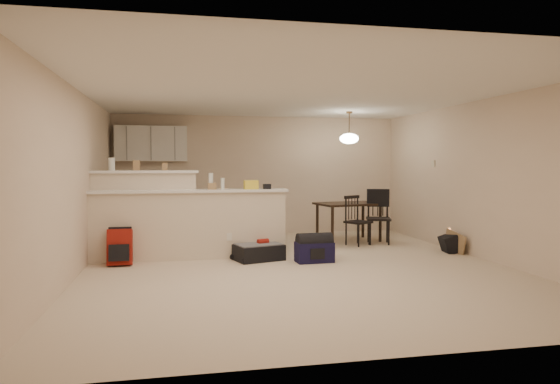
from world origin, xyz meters
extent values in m
plane|color=beige|center=(0.00, 0.00, 0.00)|extent=(7.00, 7.00, 0.00)
plane|color=white|center=(0.00, 0.00, 2.50)|extent=(7.00, 7.00, 0.00)
cube|color=beige|center=(0.00, 3.50, 1.25)|extent=(6.00, 0.02, 2.50)
cube|color=beige|center=(0.00, -3.50, 1.25)|extent=(6.00, 0.02, 2.50)
cube|color=beige|center=(-3.00, 0.00, 1.25)|extent=(0.02, 7.00, 2.50)
cube|color=beige|center=(3.00, 0.00, 1.25)|extent=(0.02, 7.00, 2.50)
cube|color=beige|center=(-1.50, 0.90, 0.53)|extent=(3.00, 0.28, 1.05)
cube|color=white|center=(-1.50, 0.90, 1.07)|extent=(3.08, 0.38, 0.04)
cube|color=beige|center=(-2.20, 1.12, 0.68)|extent=(1.60, 0.24, 1.35)
cube|color=white|center=(-2.20, 1.12, 1.37)|extent=(1.68, 0.34, 0.04)
cube|color=white|center=(-2.20, 3.32, 1.90)|extent=(1.40, 0.34, 0.70)
cube|color=white|center=(-2.00, 3.19, 0.45)|extent=(1.80, 0.60, 0.90)
cube|color=beige|center=(2.98, 1.55, 1.50)|extent=(0.02, 0.12, 0.12)
cylinder|color=silver|center=(-2.69, 1.12, 1.49)|extent=(0.10, 0.10, 0.20)
cube|color=#9B7A50|center=(-2.31, 1.12, 1.47)|extent=(0.10, 0.07, 0.16)
cube|color=#9B7A50|center=(-1.88, 1.12, 1.45)|extent=(0.08, 0.06, 0.12)
cylinder|color=silver|center=(-1.17, 0.90, 1.22)|extent=(0.07, 0.07, 0.26)
cylinder|color=silver|center=(-0.99, 0.90, 1.18)|extent=(0.06, 0.06, 0.18)
cube|color=#9B7A50|center=(-0.53, 0.90, 1.16)|extent=(0.22, 0.18, 0.14)
cube|color=#9B7A50|center=(-0.27, 0.90, 1.13)|extent=(0.12, 0.10, 0.08)
cube|color=#9B7A50|center=(-0.55, 0.90, 1.15)|extent=(0.12, 0.10, 0.11)
cube|color=#9B7A50|center=(-1.15, 0.90, 1.14)|extent=(0.13, 0.10, 0.10)
cube|color=black|center=(1.55, 2.15, 0.72)|extent=(1.31, 0.99, 0.04)
cylinder|color=black|center=(1.10, 1.75, 0.35)|extent=(0.06, 0.06, 0.70)
cylinder|color=black|center=(2.11, 1.93, 0.35)|extent=(0.06, 0.06, 0.70)
cylinder|color=black|center=(0.98, 2.37, 0.35)|extent=(0.06, 0.06, 0.70)
cylinder|color=black|center=(2.00, 2.56, 0.35)|extent=(0.06, 0.06, 0.70)
cylinder|color=brown|center=(1.55, 2.15, 2.25)|extent=(0.02, 0.02, 0.50)
cylinder|color=brown|center=(1.55, 2.15, 2.48)|extent=(0.12, 0.12, 0.03)
ellipsoid|color=white|center=(1.55, 2.15, 1.98)|extent=(0.36, 0.36, 0.20)
cube|color=black|center=(-0.46, 0.58, 0.12)|extent=(0.82, 0.65, 0.24)
cube|color=maroon|center=(-2.53, 0.61, 0.26)|extent=(0.35, 0.22, 0.53)
cube|color=black|center=(0.35, 0.27, 0.15)|extent=(0.57, 0.33, 0.30)
cube|color=black|center=(2.80, 0.61, 0.15)|extent=(0.28, 0.36, 0.29)
cube|color=#9B7A50|center=(2.85, 0.53, 0.18)|extent=(0.11, 0.46, 0.35)
camera|label=1|loc=(-1.65, -7.00, 1.49)|focal=32.00mm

